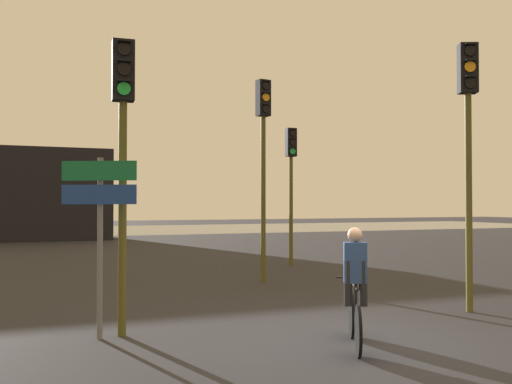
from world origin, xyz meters
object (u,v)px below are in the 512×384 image
Objects in this scene: traffic_light_center at (263,143)px; direction_sign_post at (99,214)px; traffic_light_far_right at (291,170)px; traffic_light_near_right at (468,126)px; traffic_light_near_left at (123,130)px; cyclist at (355,287)px.

traffic_light_center reaches higher than direction_sign_post.
traffic_light_center is 1.16× the size of traffic_light_far_right.
traffic_light_near_right is at bearing -155.50° from direction_sign_post.
traffic_light_center is 6.66m from direction_sign_post.
traffic_light_near_right is at bearing 179.67° from traffic_light_near_left.
cyclist is (-1.35, -6.43, -2.64)m from traffic_light_center.
traffic_light_near_left reaches higher than direction_sign_post.
traffic_light_near_left is at bearing -138.37° from direction_sign_post.
cyclist is (2.79, -1.87, -2.21)m from traffic_light_near_left.
traffic_light_near_left is 4.02m from cyclist.
traffic_light_near_right is at bearing 103.71° from traffic_light_center.
direction_sign_post is at bearing 177.05° from cyclist.
traffic_light_near_right is 1.11× the size of traffic_light_far_right.
traffic_light_center reaches higher than traffic_light_near_left.
traffic_light_center reaches higher than traffic_light_near_right.
direction_sign_post is at bearing 21.62° from traffic_light_near_right.
traffic_light_near_right reaches higher than traffic_light_far_right.
traffic_light_far_right is (0.40, 8.24, -0.32)m from traffic_light_near_right.
traffic_light_far_right is at bearing -67.99° from traffic_light_near_right.
traffic_light_near_right reaches higher than traffic_light_near_left.
direction_sign_post is at bearing 50.69° from traffic_light_far_right.
traffic_light_center is 7.08m from cyclist.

